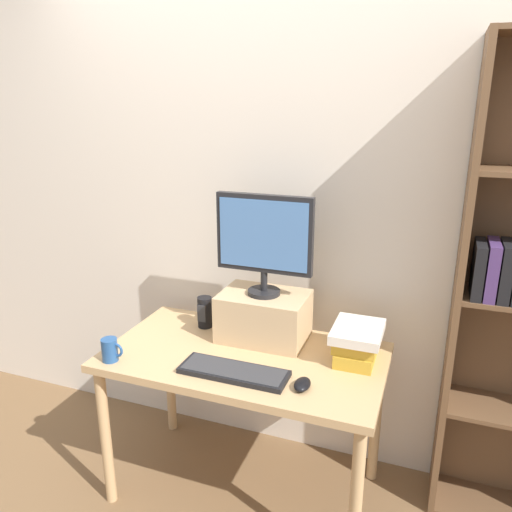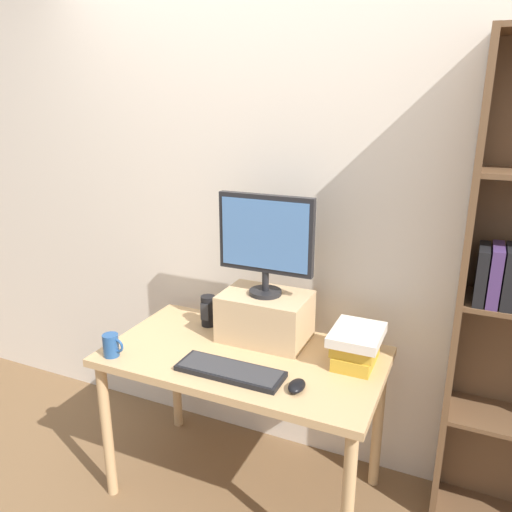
{
  "view_description": "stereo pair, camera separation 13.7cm",
  "coord_description": "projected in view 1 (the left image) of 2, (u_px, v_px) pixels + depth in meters",
  "views": [
    {
      "loc": [
        0.75,
        -1.87,
        1.84
      ],
      "look_at": [
        0.03,
        0.07,
        1.19
      ],
      "focal_mm": 35.0,
      "sensor_mm": 36.0,
      "label": 1
    },
    {
      "loc": [
        0.88,
        -1.82,
        1.84
      ],
      "look_at": [
        0.03,
        0.07,
        1.19
      ],
      "focal_mm": 35.0,
      "sensor_mm": 36.0,
      "label": 2
    }
  ],
  "objects": [
    {
      "name": "book_stack",
      "position": [
        357.0,
        342.0,
        2.18
      ],
      "size": [
        0.21,
        0.27,
        0.16
      ],
      "color": "gold",
      "rests_on": "desk"
    },
    {
      "name": "back_wall",
      "position": [
        278.0,
        213.0,
        2.51
      ],
      "size": [
        7.0,
        0.08,
        2.6
      ],
      "color": "beige",
      "rests_on": "ground_plane"
    },
    {
      "name": "ground_plane",
      "position": [
        245.0,
        487.0,
        2.48
      ],
      "size": [
        12.0,
        12.0,
        0.0
      ],
      "primitive_type": "plane",
      "color": "brown"
    },
    {
      "name": "computer_mouse",
      "position": [
        302.0,
        384.0,
        1.98
      ],
      "size": [
        0.06,
        0.1,
        0.04
      ],
      "color": "black",
      "rests_on": "desk"
    },
    {
      "name": "computer_monitor",
      "position": [
        264.0,
        239.0,
        2.25
      ],
      "size": [
        0.45,
        0.15,
        0.47
      ],
      "color": "black",
      "rests_on": "riser_box"
    },
    {
      "name": "desk",
      "position": [
        245.0,
        371.0,
        2.28
      ],
      "size": [
        1.25,
        0.69,
        0.74
      ],
      "color": "tan",
      "rests_on": "ground_plane"
    },
    {
      "name": "desk_speaker",
      "position": [
        205.0,
        312.0,
        2.5
      ],
      "size": [
        0.07,
        0.08,
        0.16
      ],
      "color": "black",
      "rests_on": "desk"
    },
    {
      "name": "keyboard",
      "position": [
        234.0,
        372.0,
        2.08
      ],
      "size": [
        0.46,
        0.16,
        0.02
      ],
      "color": "black",
      "rests_on": "desk"
    },
    {
      "name": "coffee_mug",
      "position": [
        110.0,
        350.0,
        2.18
      ],
      "size": [
        0.1,
        0.07,
        0.1
      ],
      "color": "#234C84",
      "rests_on": "desk"
    },
    {
      "name": "riser_box",
      "position": [
        264.0,
        316.0,
        2.37
      ],
      "size": [
        0.41,
        0.28,
        0.23
      ],
      "color": "tan",
      "rests_on": "desk"
    }
  ]
}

